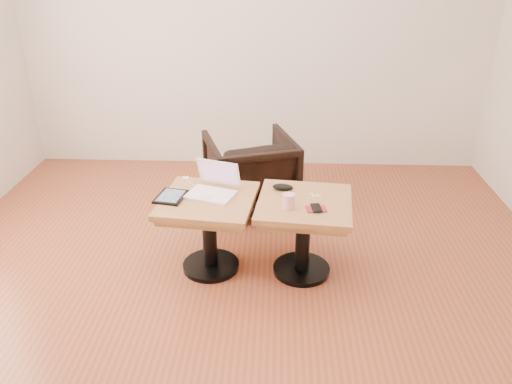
{
  "coord_description": "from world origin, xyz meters",
  "views": [
    {
      "loc": [
        0.23,
        -2.6,
        2.03
      ],
      "look_at": [
        0.1,
        0.31,
        0.6
      ],
      "focal_mm": 35.0,
      "sensor_mm": 36.0,
      "label": 1
    }
  ],
  "objects_px": {
    "side_table_left": "(209,216)",
    "side_table_right": "(304,219)",
    "laptop": "(213,187)",
    "striped_cup": "(288,201)",
    "armchair": "(250,172)"
  },
  "relations": [
    {
      "from": "side_table_right",
      "to": "striped_cup",
      "type": "height_order",
      "value": "striped_cup"
    },
    {
      "from": "side_table_right",
      "to": "laptop",
      "type": "xyz_separation_m",
      "value": [
        -0.61,
        0.09,
        0.18
      ]
    },
    {
      "from": "striped_cup",
      "to": "armchair",
      "type": "relative_size",
      "value": 0.14
    },
    {
      "from": "side_table_right",
      "to": "armchair",
      "type": "distance_m",
      "value": 1.04
    },
    {
      "from": "side_table_left",
      "to": "side_table_right",
      "type": "bearing_deg",
      "value": 5.07
    },
    {
      "from": "laptop",
      "to": "side_table_left",
      "type": "bearing_deg",
      "value": -93.87
    },
    {
      "from": "side_table_right",
      "to": "laptop",
      "type": "bearing_deg",
      "value": 177.64
    },
    {
      "from": "side_table_left",
      "to": "side_table_right",
      "type": "distance_m",
      "value": 0.64
    },
    {
      "from": "side_table_left",
      "to": "armchair",
      "type": "relative_size",
      "value": 0.95
    },
    {
      "from": "laptop",
      "to": "striped_cup",
      "type": "distance_m",
      "value": 0.53
    },
    {
      "from": "laptop",
      "to": "side_table_right",
      "type": "bearing_deg",
      "value": 9.98
    },
    {
      "from": "side_table_left",
      "to": "laptop",
      "type": "xyz_separation_m",
      "value": [
        0.03,
        0.07,
        0.18
      ]
    },
    {
      "from": "side_table_right",
      "to": "striped_cup",
      "type": "bearing_deg",
      "value": -129.74
    },
    {
      "from": "striped_cup",
      "to": "side_table_left",
      "type": "bearing_deg",
      "value": 167.0
    },
    {
      "from": "side_table_right",
      "to": "armchair",
      "type": "height_order",
      "value": "armchair"
    }
  ]
}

